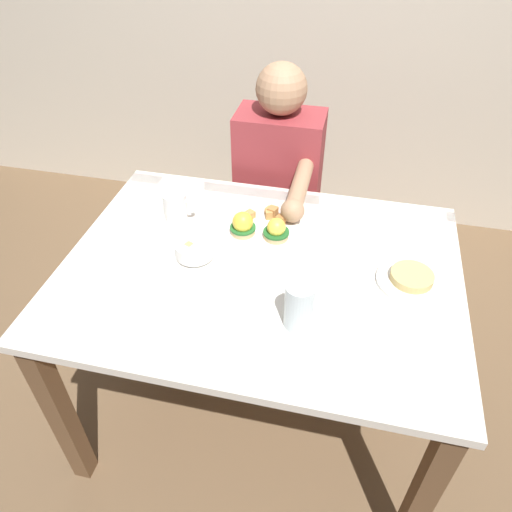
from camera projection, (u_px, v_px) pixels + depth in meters
The scene contains 9 objects.
ground_plane at pixel (259, 404), 1.95m from camera, with size 6.00×6.00×0.00m, color brown.
dining_table at pixel (260, 292), 1.54m from camera, with size 1.20×0.90×0.74m.
eggs_benedict_plate at pixel (259, 230), 1.57m from camera, with size 0.27×0.27×0.09m.
fruit_bowl at pixel (194, 250), 1.48m from camera, with size 0.12×0.12×0.06m.
coffee_mug at pixel (176, 205), 1.63m from camera, with size 0.11×0.08×0.09m.
fork at pixel (153, 325), 1.29m from camera, with size 0.02×0.16×0.00m.
water_glass_near at pixel (299, 308), 1.26m from camera, with size 0.08×0.08×0.14m.
side_plate at pixel (411, 279), 1.41m from camera, with size 0.20×0.20×0.04m.
diner_person at pixel (278, 186), 1.99m from camera, with size 0.34×0.54×1.14m.
Camera 1 is at (0.23, -1.07, 1.72)m, focal length 33.95 mm.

